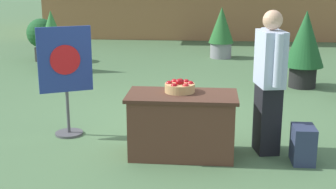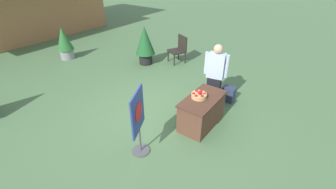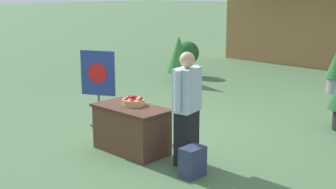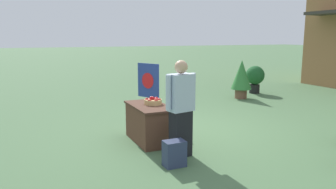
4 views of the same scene
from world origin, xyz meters
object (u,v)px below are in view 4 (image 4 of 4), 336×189
display_table (150,123)px  poster_board (148,89)px  potted_plant_far_right (241,77)px  apple_basket (153,101)px  backpack (174,154)px  potted_plant_near_right (255,77)px  person_visitor (181,108)px

display_table → poster_board: bearing=159.7°
poster_board → potted_plant_far_right: bearing=175.4°
apple_basket → potted_plant_far_right: size_ratio=0.27×
backpack → potted_plant_near_right: 7.54m
apple_basket → backpack: 1.52m
person_visitor → potted_plant_near_right: person_visitor is taller
poster_board → person_visitor: bearing=56.0°
backpack → poster_board: size_ratio=0.30×
apple_basket → person_visitor: (1.02, 0.10, 0.05)m
apple_basket → potted_plant_near_right: bearing=123.5°
display_table → person_visitor: (0.99, 0.19, 0.48)m
potted_plant_near_right → potted_plant_far_right: potted_plant_far_right is taller
backpack → potted_plant_far_right: 6.34m
person_visitor → potted_plant_far_right: bearing=-57.8°
person_visitor → potted_plant_near_right: 7.06m
apple_basket → potted_plant_near_right: potted_plant_near_right is taller
poster_board → potted_plant_near_right: poster_board is taller
display_table → person_visitor: 1.11m
display_table → potted_plant_near_right: size_ratio=1.25×
apple_basket → display_table: bearing=-69.2°
display_table → person_visitor: size_ratio=0.75×
potted_plant_near_right → display_table: bearing=-56.7°
potted_plant_near_right → apple_basket: bearing=-56.5°
person_visitor → potted_plant_near_right: bearing=-60.1°
display_table → poster_board: 1.67m
apple_basket → poster_board: (-1.48, 0.47, 0.01)m
display_table → person_visitor: person_visitor is taller
person_visitor → apple_basket: bearing=-5.2°
person_visitor → poster_board: size_ratio=1.18×
apple_basket → poster_board: 1.55m
display_table → potted_plant_near_right: 6.62m
potted_plant_near_right → poster_board: bearing=-66.9°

